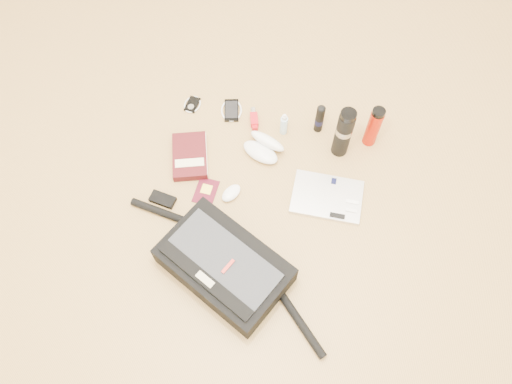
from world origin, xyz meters
TOP-DOWN VIEW (x-y plane):
  - ground at (0.00, 0.00)m, footprint 4.00×4.00m
  - messenger_bag at (-0.02, -0.31)m, footprint 0.94×0.45m
  - laptop at (0.27, 0.14)m, footprint 0.32×0.24m
  - book at (-0.35, 0.12)m, footprint 0.23×0.27m
  - passport at (-0.22, -0.01)m, footprint 0.10×0.13m
  - mouse at (-0.12, 0.02)m, footprint 0.09×0.11m
  - sunglasses_case at (-0.06, 0.27)m, footprint 0.20×0.18m
  - ipod at (-0.45, 0.40)m, footprint 0.08×0.09m
  - phone at (-0.27, 0.42)m, footprint 0.13×0.14m
  - inhaler at (-0.15, 0.41)m, footprint 0.07×0.12m
  - spray_bottle at (-0.01, 0.39)m, footprint 0.04×0.04m
  - aerosol_can at (0.14, 0.46)m, footprint 0.05×0.05m
  - thermos_black at (0.26, 0.38)m, footprint 0.08×0.08m
  - thermos_red at (0.37, 0.48)m, footprint 0.07×0.07m

SIDE VIEW (x-z plane):
  - ground at x=0.00m, z-range 0.00..0.00m
  - passport at x=-0.22m, z-range 0.00..0.01m
  - ipod at x=-0.45m, z-range 0.00..0.01m
  - phone at x=-0.27m, z-range 0.00..0.01m
  - laptop at x=0.27m, z-range 0.00..0.02m
  - inhaler at x=-0.15m, z-range 0.00..0.03m
  - mouse at x=-0.12m, z-range 0.00..0.03m
  - book at x=-0.35m, z-range 0.00..0.04m
  - sunglasses_case at x=-0.06m, z-range -0.01..0.08m
  - spray_bottle at x=-0.01m, z-range -0.01..0.12m
  - messenger_bag at x=-0.02m, z-range -0.01..0.13m
  - aerosol_can at x=0.14m, z-range 0.00..0.16m
  - thermos_red at x=0.37m, z-range 0.00..0.22m
  - thermos_black at x=0.26m, z-range 0.00..0.28m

